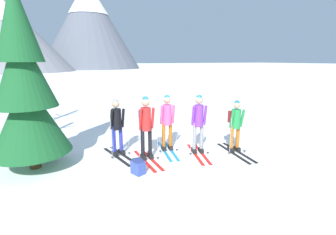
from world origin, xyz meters
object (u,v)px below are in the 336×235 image
Objects in this scene: skier_in_red at (146,124)px; skier_in_green at (235,124)px; pine_tree_near at (25,88)px; skier_in_black at (117,125)px; skier_in_pink at (167,119)px; backpack_on_snow_front at (138,167)px; skier_in_purple at (198,120)px.

skier_in_red reaches higher than skier_in_green.
skier_in_black is at bearing -1.12° from pine_tree_near.
skier_in_red is at bearing -153.17° from skier_in_pink.
backpack_on_snow_front is (2.38, -1.47, -1.93)m from pine_tree_near.
backpack_on_snow_front is (0.17, -1.42, -0.75)m from skier_in_black.
skier_in_red is at bearing -12.99° from pine_tree_near.
skier_in_purple is at bearing -38.27° from skier_in_pink.
backpack_on_snow_front is at bearing -82.99° from skier_in_black.
pine_tree_near reaches higher than skier_in_purple.
skier_in_purple reaches higher than skier_in_green.
skier_in_red is 1.61m from skier_in_purple.
skier_in_purple reaches higher than skier_in_pink.
skier_in_black is at bearing 160.58° from skier_in_purple.
skier_in_red is 2.74m from skier_in_green.
pine_tree_near reaches higher than skier_in_red.
skier_in_purple is 4.69m from pine_tree_near.
skier_in_pink reaches higher than skier_in_green.
skier_in_black is at bearing 160.60° from skier_in_green.
skier_in_purple is (0.76, -0.60, 0.02)m from skier_in_pink.
skier_in_green is at bearing 4.32° from backpack_on_snow_front.
pine_tree_near is at bearing 167.57° from skier_in_green.
skier_in_red is at bearing 57.84° from backpack_on_snow_front.
skier_in_red is at bearing -42.52° from skier_in_black.
backpack_on_snow_front is at bearing -31.64° from pine_tree_near.
skier_in_purple is 1.01× the size of skier_in_green.
skier_in_black is 2.51m from pine_tree_near.
skier_in_purple is at bearing -19.42° from skier_in_black.
pine_tree_near reaches higher than skier_in_pink.
backpack_on_snow_front is at bearing -122.16° from skier_in_red.
skier_in_purple reaches higher than skier_in_black.
skier_in_purple is 1.15m from skier_in_green.
pine_tree_near is 3.40m from backpack_on_snow_front.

